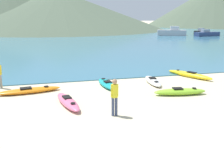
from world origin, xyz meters
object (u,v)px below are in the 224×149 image
(kayak_on_sand_7, at_px, (153,81))
(moored_boat_0, at_px, (172,32))
(moored_boat_3, at_px, (207,34))
(person_near_foreground, at_px, (115,95))
(kayak_on_sand_6, at_px, (180,92))
(kayak_on_sand_3, at_px, (189,75))
(kayak_on_sand_5, at_px, (68,101))
(kayak_on_sand_0, at_px, (29,90))
(moored_boat_1, at_px, (202,32))
(kayak_on_sand_1, at_px, (107,84))

(kayak_on_sand_7, xyz_separation_m, moored_boat_0, (20.10, 36.70, 0.60))
(moored_boat_3, bearing_deg, person_near_foreground, -128.48)
(moored_boat_0, bearing_deg, kayak_on_sand_6, -116.51)
(kayak_on_sand_3, bearing_deg, kayak_on_sand_5, -156.82)
(kayak_on_sand_3, height_order, kayak_on_sand_6, kayak_on_sand_3)
(kayak_on_sand_0, distance_m, kayak_on_sand_5, 3.22)
(kayak_on_sand_5, distance_m, moored_boat_1, 53.71)
(kayak_on_sand_5, distance_m, kayak_on_sand_6, 6.12)
(kayak_on_sand_3, height_order, person_near_foreground, person_near_foreground)
(moored_boat_1, distance_m, moored_boat_3, 5.93)
(kayak_on_sand_3, bearing_deg, moored_boat_1, 55.92)
(kayak_on_sand_7, distance_m, moored_boat_0, 41.85)
(kayak_on_sand_1, height_order, moored_boat_0, moored_boat_0)
(kayak_on_sand_0, height_order, kayak_on_sand_6, kayak_on_sand_6)
(person_near_foreground, bearing_deg, moored_boat_0, 60.01)
(kayak_on_sand_6, bearing_deg, moored_boat_3, 54.21)
(person_near_foreground, distance_m, moored_boat_3, 48.35)
(kayak_on_sand_5, bearing_deg, kayak_on_sand_1, 47.05)
(kayak_on_sand_0, bearing_deg, person_near_foreground, -50.27)
(kayak_on_sand_6, xyz_separation_m, moored_boat_0, (19.67, 39.44, 0.57))
(kayak_on_sand_0, bearing_deg, moored_boat_1, 46.96)
(person_near_foreground, height_order, moored_boat_0, moored_boat_0)
(moored_boat_1, relative_size, moored_boat_3, 0.83)
(kayak_on_sand_7, distance_m, moored_boat_3, 42.19)
(kayak_on_sand_5, height_order, moored_boat_0, moored_boat_0)
(kayak_on_sand_6, relative_size, person_near_foreground, 1.81)
(kayak_on_sand_1, bearing_deg, kayak_on_sand_5, -132.95)
(kayak_on_sand_0, bearing_deg, kayak_on_sand_3, 6.40)
(kayak_on_sand_6, bearing_deg, kayak_on_sand_7, 98.83)
(kayak_on_sand_5, distance_m, moored_boat_3, 48.05)
(kayak_on_sand_5, bearing_deg, moored_boat_3, 48.37)
(kayak_on_sand_3, relative_size, moored_boat_1, 0.75)
(kayak_on_sand_6, relative_size, moored_boat_1, 0.64)
(kayak_on_sand_6, distance_m, kayak_on_sand_7, 2.77)
(person_near_foreground, relative_size, moored_boat_0, 0.26)
(moored_boat_3, bearing_deg, moored_boat_0, 149.21)
(kayak_on_sand_0, height_order, kayak_on_sand_1, kayak_on_sand_1)
(kayak_on_sand_1, relative_size, moored_boat_3, 0.48)
(kayak_on_sand_1, height_order, kayak_on_sand_7, kayak_on_sand_1)
(kayak_on_sand_0, relative_size, kayak_on_sand_5, 1.15)
(kayak_on_sand_1, bearing_deg, moored_boat_0, 57.78)
(kayak_on_sand_7, relative_size, moored_boat_3, 0.49)
(kayak_on_sand_0, xyz_separation_m, kayak_on_sand_1, (4.56, 0.25, 0.02))
(kayak_on_sand_6, xyz_separation_m, person_near_foreground, (-4.28, -2.06, 0.76))
(kayak_on_sand_0, bearing_deg, kayak_on_sand_5, -53.40)
(kayak_on_sand_0, height_order, kayak_on_sand_7, kayak_on_sand_7)
(moored_boat_0, relative_size, moored_boat_3, 1.11)
(moored_boat_3, bearing_deg, kayak_on_sand_0, -135.44)
(kayak_on_sand_1, xyz_separation_m, kayak_on_sand_7, (3.05, 0.03, -0.01))
(kayak_on_sand_1, height_order, person_near_foreground, person_near_foreground)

